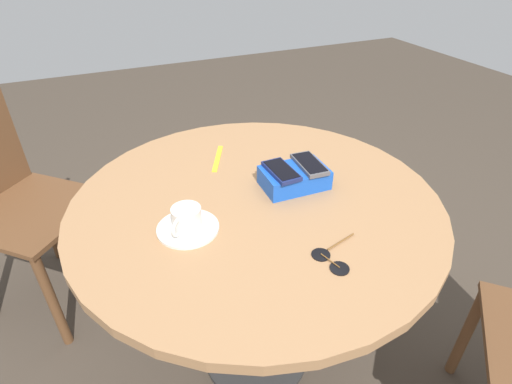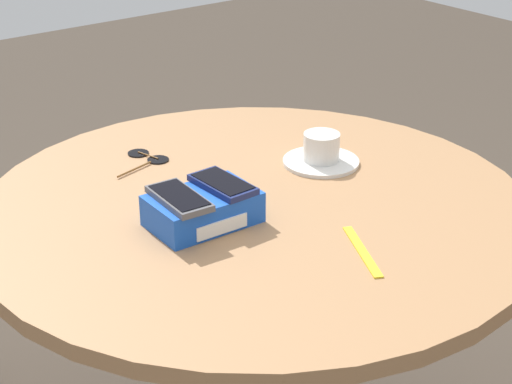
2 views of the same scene
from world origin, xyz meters
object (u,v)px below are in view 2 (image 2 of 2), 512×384
object	(u,v)px
lanyard_strap	(362,251)
sunglasses	(147,158)
phone_navy	(223,184)
phone_gray	(179,198)
saucer	(321,162)
coffee_cup	(322,146)
phone_box	(203,209)
round_table	(256,248)

from	to	relation	value
lanyard_strap	sunglasses	size ratio (longest dim) A/B	1.29
phone_navy	sunglasses	size ratio (longest dim) A/B	0.97
phone_gray	sunglasses	size ratio (longest dim) A/B	1.03
saucer	lanyard_strap	world-z (taller)	saucer
phone_gray	coffee_cup	xyz separation A→B (m)	(0.40, 0.07, -0.03)
phone_box	lanyard_strap	world-z (taller)	phone_box
sunglasses	phone_navy	bearing A→B (deg)	-94.90
lanyard_strap	sunglasses	world-z (taller)	sunglasses
phone_box	phone_navy	world-z (taller)	phone_navy
phone_box	phone_navy	distance (m)	0.06
sunglasses	coffee_cup	bearing A→B (deg)	-41.30
round_table	lanyard_strap	bearing A→B (deg)	-84.81
phone_gray	saucer	bearing A→B (deg)	10.23
phone_box	phone_gray	bearing A→B (deg)	178.46
round_table	sunglasses	world-z (taller)	sunglasses
phone_gray	lanyard_strap	xyz separation A→B (m)	(0.20, -0.25, -0.06)
coffee_cup	sunglasses	xyz separation A→B (m)	(-0.28, 0.24, -0.04)
phone_navy	phone_box	bearing A→B (deg)	-177.20
phone_box	sunglasses	xyz separation A→B (m)	(0.07, 0.32, -0.03)
coffee_cup	lanyard_strap	distance (m)	0.38
round_table	sunglasses	xyz separation A→B (m)	(-0.06, 0.30, 0.10)
phone_gray	phone_navy	distance (m)	0.09
round_table	phone_navy	world-z (taller)	phone_navy
saucer	sunglasses	distance (m)	0.37
saucer	coffee_cup	xyz separation A→B (m)	(0.00, 0.00, 0.03)
sunglasses	phone_box	bearing A→B (deg)	-102.91
phone_gray	lanyard_strap	bearing A→B (deg)	-51.35
round_table	phone_gray	world-z (taller)	phone_gray
round_table	phone_box	distance (m)	0.18
sunglasses	lanyard_strap	bearing A→B (deg)	-81.91
lanyard_strap	round_table	bearing A→B (deg)	95.19
phone_box	sunglasses	bearing A→B (deg)	77.09
phone_box	saucer	xyz separation A→B (m)	(0.35, 0.07, -0.02)
phone_gray	phone_navy	bearing A→B (deg)	0.57
round_table	coffee_cup	distance (m)	0.27
phone_navy	coffee_cup	world-z (taller)	phone_navy
round_table	sunglasses	bearing A→B (deg)	100.57
coffee_cup	phone_gray	bearing A→B (deg)	-169.57
coffee_cup	lanyard_strap	world-z (taller)	coffee_cup
round_table	phone_gray	xyz separation A→B (m)	(-0.18, -0.01, 0.16)
coffee_cup	round_table	bearing A→B (deg)	-164.26
phone_box	sunglasses	distance (m)	0.33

